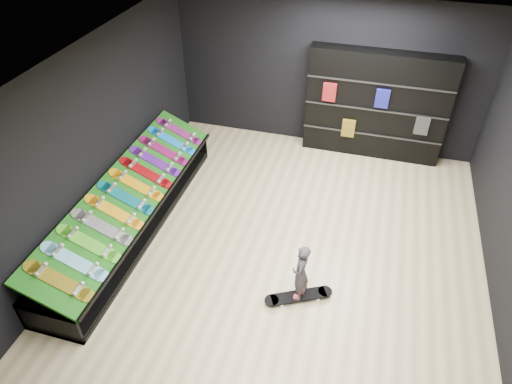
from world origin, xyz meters
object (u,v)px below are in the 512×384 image
(display_rack, at_px, (133,214))
(floor_skateboard, at_px, (299,297))
(child, at_px, (300,282))
(back_shelving, at_px, (376,106))

(display_rack, relative_size, floor_skateboard, 4.59)
(floor_skateboard, distance_m, child, 0.32)
(back_shelving, bearing_deg, floor_skateboard, -98.46)
(back_shelving, height_order, child, back_shelving)
(back_shelving, bearing_deg, child, -98.46)
(floor_skateboard, bearing_deg, child, -27.20)
(back_shelving, relative_size, floor_skateboard, 2.71)
(back_shelving, distance_m, floor_skateboard, 4.26)
(floor_skateboard, bearing_deg, display_rack, 138.11)
(display_rack, height_order, child, child)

